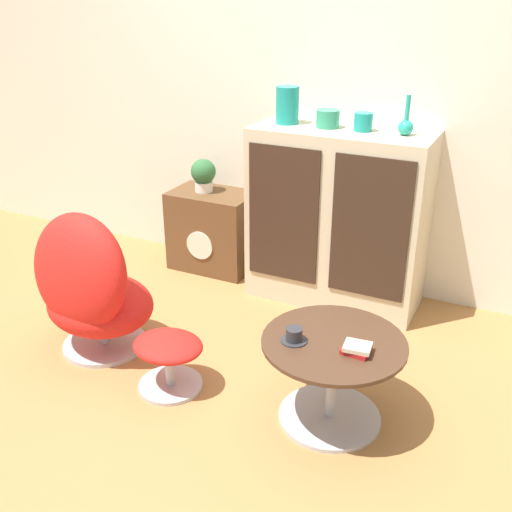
# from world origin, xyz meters

# --- Properties ---
(ground_plane) EXTENTS (12.00, 12.00, 0.00)m
(ground_plane) POSITION_xyz_m (0.00, 0.00, 0.00)
(ground_plane) COLOR #A87542
(wall_back) EXTENTS (6.40, 0.06, 2.60)m
(wall_back) POSITION_xyz_m (0.00, 1.63, 1.30)
(wall_back) COLOR silver
(wall_back) RESTS_ON ground_plane
(sideboard) EXTENTS (1.05, 0.48, 1.08)m
(sideboard) POSITION_xyz_m (0.33, 1.37, 0.54)
(sideboard) COLOR beige
(sideboard) RESTS_ON ground_plane
(tv_console) EXTENTS (0.56, 0.37, 0.55)m
(tv_console) POSITION_xyz_m (-0.58, 1.42, 0.27)
(tv_console) COLOR brown
(tv_console) RESTS_ON ground_plane
(egg_chair) EXTENTS (0.66, 0.61, 0.82)m
(egg_chair) POSITION_xyz_m (-0.62, 0.21, 0.37)
(egg_chair) COLOR #B7B7BC
(egg_chair) RESTS_ON ground_plane
(ottoman) EXTENTS (0.35, 0.32, 0.28)m
(ottoman) POSITION_xyz_m (-0.08, 0.10, 0.20)
(ottoman) COLOR #B7B7BC
(ottoman) RESTS_ON ground_plane
(coffee_table) EXTENTS (0.64, 0.64, 0.42)m
(coffee_table) POSITION_xyz_m (0.72, 0.23, 0.26)
(coffee_table) COLOR #B7B7BC
(coffee_table) RESTS_ON ground_plane
(vase_leftmost) EXTENTS (0.14, 0.14, 0.21)m
(vase_leftmost) POSITION_xyz_m (-0.02, 1.37, 1.18)
(vase_leftmost) COLOR teal
(vase_leftmost) RESTS_ON sideboard
(vase_inner_left) EXTENTS (0.13, 0.13, 0.10)m
(vase_inner_left) POSITION_xyz_m (0.24, 1.37, 1.13)
(vase_inner_left) COLOR #2D8E6B
(vase_inner_left) RESTS_ON sideboard
(vase_inner_right) EXTENTS (0.10, 0.10, 0.10)m
(vase_inner_right) POSITION_xyz_m (0.45, 1.37, 1.13)
(vase_inner_right) COLOR teal
(vase_inner_right) RESTS_ON sideboard
(vase_rightmost) EXTENTS (0.08, 0.08, 0.22)m
(vase_rightmost) POSITION_xyz_m (0.69, 1.37, 1.13)
(vase_rightmost) COLOR teal
(vase_rightmost) RESTS_ON sideboard
(potted_plant) EXTENTS (0.17, 0.17, 0.22)m
(potted_plant) POSITION_xyz_m (-0.64, 1.42, 0.67)
(potted_plant) COLOR silver
(potted_plant) RESTS_ON tv_console
(teacup) EXTENTS (0.12, 0.12, 0.06)m
(teacup) POSITION_xyz_m (0.56, 0.15, 0.45)
(teacup) COLOR #2D2D33
(teacup) RESTS_ON coffee_table
(book_stack) EXTENTS (0.12, 0.10, 0.04)m
(book_stack) POSITION_xyz_m (0.83, 0.18, 0.44)
(book_stack) COLOR red
(book_stack) RESTS_ON coffee_table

